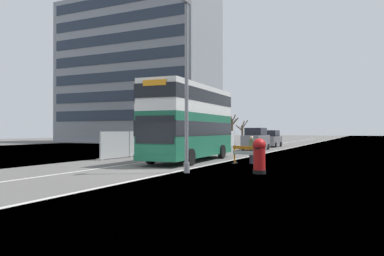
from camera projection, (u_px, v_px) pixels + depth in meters
name	position (u px, v px, depth m)	size (l,w,h in m)	color
ground	(151.00, 173.00, 18.65)	(140.00, 280.00, 0.10)	#565451
double_decker_bus	(191.00, 121.00, 25.30)	(3.33, 10.48, 5.00)	#196042
lamppost_foreground	(187.00, 91.00, 18.21)	(0.29, 0.70, 8.43)	gray
red_pillar_postbox	(259.00, 154.00, 17.81)	(0.64, 0.64, 1.68)	black
roadworks_barrier	(246.00, 153.00, 22.71)	(1.84, 0.89, 1.10)	orange
construction_site_fence	(189.00, 141.00, 37.88)	(0.44, 27.40, 2.03)	#A8AAAD
car_oncoming_near	(256.00, 140.00, 39.22)	(2.07, 4.41, 2.31)	slate
car_receding_mid	(271.00, 139.00, 46.67)	(2.10, 4.36, 2.06)	slate
bare_tree_far_verge_near	(210.00, 132.00, 57.32)	(2.22, 3.06, 3.67)	#4C3D2D
bare_tree_far_verge_mid	(232.00, 126.00, 70.61)	(3.03, 3.10, 5.49)	#4C3D2D
bare_tree_far_verge_far	(242.00, 131.00, 73.68)	(2.57, 2.42, 4.04)	#4C3D2D
pedestrian_at_kerb	(252.00, 150.00, 23.15)	(0.34, 0.34, 1.71)	#2D3342
backdrop_office_block	(137.00, 72.00, 65.33)	(26.96, 12.42, 24.50)	gray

